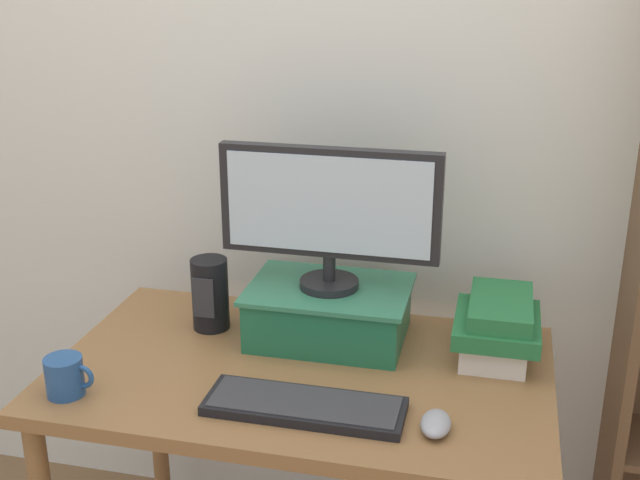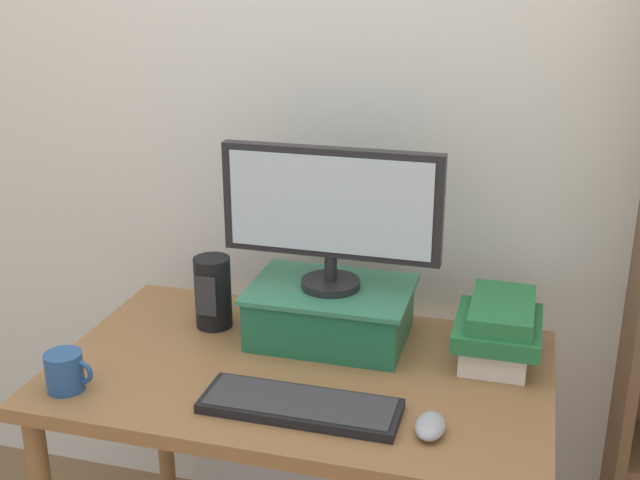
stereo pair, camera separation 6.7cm
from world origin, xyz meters
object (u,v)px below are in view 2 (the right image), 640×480
desk_speaker (213,292)px  coffee_mug (65,371)px  desk (301,399)px  computer_monitor (331,210)px  keyboard (300,406)px  riser_box (331,311)px  book_stack (498,330)px  computer_mouse (430,426)px

desk_speaker → coffee_mug: bearing=-116.4°
desk → computer_monitor: computer_monitor is taller
desk_speaker → desk: bearing=-28.1°
coffee_mug → desk_speaker: (0.20, 0.40, 0.05)m
keyboard → desk_speaker: size_ratio=2.27×
coffee_mug → computer_monitor: bearing=38.6°
desk → riser_box: (0.03, 0.17, 0.17)m
keyboard → riser_box: bearing=94.2°
desk → coffee_mug: size_ratio=10.25×
desk_speaker → riser_box: bearing=2.6°
computer_monitor → book_stack: computer_monitor is taller
coffee_mug → book_stack: bearing=23.6°
keyboard → computer_mouse: 0.29m
book_stack → computer_monitor: bearing=179.8°
desk_speaker → keyboard: bearing=-44.8°
riser_box → book_stack: 0.43m
keyboard → book_stack: bearing=41.8°
computer_mouse → book_stack: (0.11, 0.37, 0.06)m
computer_monitor → computer_mouse: size_ratio=5.32×
desk → computer_mouse: computer_mouse is taller
book_stack → desk: bearing=-159.9°
book_stack → coffee_mug: (-0.94, -0.41, -0.03)m
book_stack → desk_speaker: bearing=-179.1°
desk → book_stack: bearing=20.1°
riser_box → computer_monitor: (-0.00, -0.00, 0.27)m
book_stack → computer_mouse: bearing=-106.8°
coffee_mug → keyboard: bearing=5.9°
desk_speaker → computer_monitor: bearing=2.4°
desk → book_stack: (0.45, 0.17, 0.17)m
riser_box → coffee_mug: 0.67m
computer_monitor → computer_mouse: bearing=-49.6°
desk → desk_speaker: desk_speaker is taller
computer_mouse → book_stack: size_ratio=0.39×
computer_mouse → coffee_mug: coffee_mug is taller
desk → computer_mouse: bearing=-30.4°
computer_monitor → desk_speaker: computer_monitor is taller
computer_monitor → desk_speaker: 0.41m
computer_monitor → keyboard: size_ratio=1.25×
riser_box → computer_mouse: riser_box is taller
coffee_mug → desk: bearing=26.7°
coffee_mug → computer_mouse: bearing=3.0°
desk → keyboard: size_ratio=2.71×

